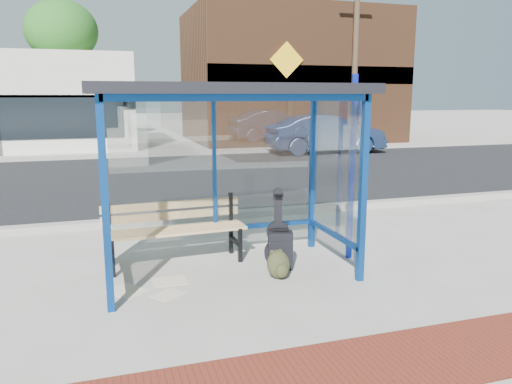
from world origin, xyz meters
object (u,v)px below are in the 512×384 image
object	(u,v)px
fire_hydrant	(367,139)
bench	(174,227)
suitcase	(280,250)
backpack	(279,265)
parked_car	(326,134)
guitar_bag	(278,240)

from	to	relation	value
fire_hydrant	bench	bearing A→B (deg)	-128.81
bench	suitcase	distance (m)	1.48
backpack	bench	bearing A→B (deg)	135.81
suitcase	parked_car	distance (m)	13.82
guitar_bag	fire_hydrant	distance (m)	16.39
guitar_bag	parked_car	size ratio (longest dim) A/B	0.22
fire_hydrant	guitar_bag	bearing A→B (deg)	-124.03
backpack	parked_car	bearing A→B (deg)	58.75
backpack	fire_hydrant	size ratio (longest dim) A/B	0.51
fire_hydrant	backpack	bearing A→B (deg)	-123.59
bench	guitar_bag	distance (m)	1.43
suitcase	bench	bearing A→B (deg)	167.57
bench	suitcase	size ratio (longest dim) A/B	3.49
suitcase	fire_hydrant	xyz separation A→B (m)	(9.18, 13.70, 0.13)
backpack	fire_hydrant	bearing A→B (deg)	52.79
guitar_bag	fire_hydrant	size ratio (longest dim) A/B	1.42
backpack	fire_hydrant	world-z (taller)	fire_hydrant
suitcase	parked_car	world-z (taller)	parked_car
bench	parked_car	world-z (taller)	parked_car
backpack	parked_car	size ratio (longest dim) A/B	0.08
guitar_bag	parked_car	world-z (taller)	parked_car
bench	fire_hydrant	xyz separation A→B (m)	(10.48, 13.03, -0.13)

